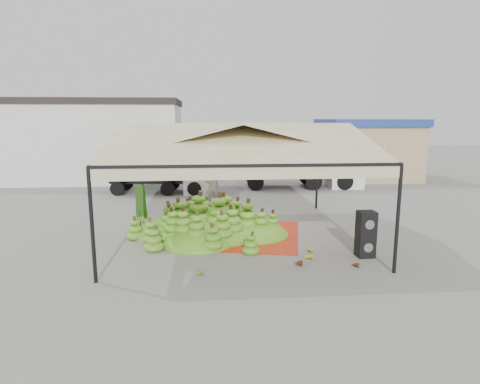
{
  "coord_description": "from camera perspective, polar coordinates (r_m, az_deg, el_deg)",
  "views": [
    {
      "loc": [
        -1.07,
        -14.05,
        4.19
      ],
      "look_at": [
        0.2,
        1.5,
        1.3
      ],
      "focal_mm": 30.0,
      "sensor_mm": 36.0,
      "label": 1
    }
  ],
  "objects": [
    {
      "name": "canopy_tent",
      "position": [
        14.12,
        -0.32,
        6.88
      ],
      "size": [
        8.1,
        8.1,
        4.0
      ],
      "color": "black",
      "rests_on": "ground"
    },
    {
      "name": "truck_right",
      "position": [
        24.83,
        9.33,
        4.2
      ],
      "size": [
        7.32,
        2.81,
        2.48
      ],
      "rotation": [
        0.0,
        0.0,
        -0.05
      ],
      "color": "#4E2C1A",
      "rests_on": "ground"
    },
    {
      "name": "banana_heap",
      "position": [
        14.56,
        -4.22,
        -3.58
      ],
      "size": [
        6.25,
        5.17,
        1.32
      ],
      "primitive_type": "ellipsoid",
      "rotation": [
        0.0,
        0.0,
        0.02
      ],
      "color": "#45841B",
      "rests_on": "ground"
    },
    {
      "name": "hand_red_a",
      "position": [
        11.84,
        7.96,
        -9.76
      ],
      "size": [
        0.62,
        0.57,
        0.23
      ],
      "primitive_type": "ellipsoid",
      "rotation": [
        0.0,
        0.0,
        -0.41
      ],
      "color": "#591B14",
      "rests_on": "ground"
    },
    {
      "name": "banana_leaves",
      "position": [
        15.39,
        -14.39,
        -5.65
      ],
      "size": [
        0.96,
        1.36,
        3.7
      ],
      "primitive_type": null,
      "color": "#1D6C1C",
      "rests_on": "ground"
    },
    {
      "name": "building_white",
      "position": [
        29.47,
        -22.47,
        6.84
      ],
      "size": [
        14.3,
        6.3,
        5.4
      ],
      "color": "silver",
      "rests_on": "ground"
    },
    {
      "name": "hand_yellow_a",
      "position": [
        12.97,
        9.59,
        -8.05
      ],
      "size": [
        0.49,
        0.42,
        0.2
      ],
      "primitive_type": "ellipsoid",
      "rotation": [
        0.0,
        0.0,
        0.14
      ],
      "color": "gold",
      "rests_on": "ground"
    },
    {
      "name": "hanging_bunches",
      "position": [
        14.56,
        0.87,
        4.3
      ],
      "size": [
        3.24,
        0.24,
        0.2
      ],
      "color": "#3B821B",
      "rests_on": "ground"
    },
    {
      "name": "building_tan",
      "position": [
        29.3,
        17.63,
        5.87
      ],
      "size": [
        6.3,
        5.3,
        4.1
      ],
      "color": "tan",
      "rests_on": "ground"
    },
    {
      "name": "truck_left",
      "position": [
        23.0,
        -10.51,
        2.9
      ],
      "size": [
        5.91,
        2.45,
        1.98
      ],
      "rotation": [
        0.0,
        0.0,
        -0.09
      ],
      "color": "#4C3719",
      "rests_on": "ground"
    },
    {
      "name": "speaker_stack",
      "position": [
        12.83,
        17.45,
        -5.74
      ],
      "size": [
        0.54,
        0.47,
        1.42
      ],
      "rotation": [
        0.0,
        0.0,
        0.05
      ],
      "color": "black",
      "rests_on": "ground"
    },
    {
      "name": "tarp_right",
      "position": [
        14.69,
        0.49,
        -6.06
      ],
      "size": [
        4.76,
        4.91,
        0.01
      ],
      "primitive_type": "cube",
      "rotation": [
        0.0,
        0.0,
        -0.23
      ],
      "color": "red",
      "rests_on": "ground"
    },
    {
      "name": "tarp_left",
      "position": [
        14.69,
        -0.66,
        -6.05
      ],
      "size": [
        4.94,
        4.81,
        0.01
      ],
      "primitive_type": "cube",
      "rotation": [
        0.0,
        0.0,
        -0.3
      ],
      "color": "red",
      "rests_on": "ground"
    },
    {
      "name": "hand_red_b",
      "position": [
        12.02,
        15.9,
        -9.89
      ],
      "size": [
        0.42,
        0.36,
        0.18
      ],
      "primitive_type": "ellipsoid",
      "rotation": [
        0.0,
        0.0,
        0.13
      ],
      "color": "#581D14",
      "rests_on": "ground"
    },
    {
      "name": "vendor",
      "position": [
        19.3,
        -3.97,
        0.77
      ],
      "size": [
        0.76,
        0.57,
        1.87
      ],
      "primitive_type": "imported",
      "rotation": [
        0.0,
        0.0,
        3.34
      ],
      "color": "gray",
      "rests_on": "ground"
    },
    {
      "name": "ground",
      "position": [
        14.7,
        -0.3,
        -6.07
      ],
      "size": [
        90.0,
        90.0,
        0.0
      ],
      "primitive_type": "plane",
      "color": "slate",
      "rests_on": "ground"
    },
    {
      "name": "hand_yellow_b",
      "position": [
        12.29,
        9.58,
        -9.1
      ],
      "size": [
        0.57,
        0.56,
        0.2
      ],
      "primitive_type": "ellipsoid",
      "rotation": [
        0.0,
        0.0,
        0.71
      ],
      "color": "gold",
      "rests_on": "ground"
    },
    {
      "name": "hand_green",
      "position": [
        11.13,
        -6.24,
        -11.09
      ],
      "size": [
        0.48,
        0.39,
        0.21
      ],
      "primitive_type": "ellipsoid",
      "rotation": [
        0.0,
        0.0,
        -0.02
      ],
      "color": "#4D7518",
      "rests_on": "ground"
    }
  ]
}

